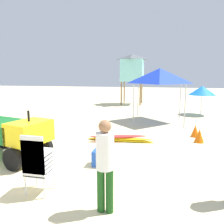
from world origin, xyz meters
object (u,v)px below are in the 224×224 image
(traffic_cone_near, at_px, (199,136))
(cooler_box, at_px, (102,158))
(traffic_cone_far, at_px, (195,131))
(stacked_plastic_chairs, at_px, (36,160))
(lifeguard_tower, at_px, (132,68))
(popup_canopy, at_px, (160,76))
(surfboard_pile, at_px, (119,138))
(utility_cart, at_px, (10,133))
(beach_umbrella_left, at_px, (202,90))
(lifeguard_near_center, at_px, (105,160))

(traffic_cone_near, relative_size, cooler_box, 1.07)
(traffic_cone_near, distance_m, traffic_cone_far, 0.74)
(stacked_plastic_chairs, bearing_deg, lifeguard_tower, 89.55)
(popup_canopy, xyz_separation_m, traffic_cone_far, (1.48, -2.73, -2.17))
(lifeguard_tower, bearing_deg, surfboard_pile, -85.35)
(surfboard_pile, bearing_deg, lifeguard_tower, 94.65)
(traffic_cone_far, bearing_deg, stacked_plastic_chairs, -126.36)
(utility_cart, bearing_deg, traffic_cone_near, 26.35)
(lifeguard_tower, height_order, beach_umbrella_left, lifeguard_tower)
(lifeguard_tower, bearing_deg, beach_umbrella_left, -40.97)
(utility_cart, relative_size, traffic_cone_near, 5.53)
(lifeguard_near_center, bearing_deg, lifeguard_tower, 95.26)
(traffic_cone_far, bearing_deg, traffic_cone_near, -87.44)
(utility_cart, xyz_separation_m, lifeguard_tower, (1.97, 13.13, 2.27))
(surfboard_pile, bearing_deg, stacked_plastic_chairs, -103.98)
(lifeguard_near_center, distance_m, lifeguard_tower, 15.26)
(beach_umbrella_left, xyz_separation_m, traffic_cone_far, (-1.12, -5.33, -1.28))
(popup_canopy, xyz_separation_m, lifeguard_tower, (-2.27, 6.82, 0.65))
(lifeguard_tower, distance_m, traffic_cone_near, 11.31)
(popup_canopy, bearing_deg, surfboard_pile, -109.27)
(surfboard_pile, height_order, traffic_cone_near, traffic_cone_near)
(beach_umbrella_left, xyz_separation_m, traffic_cone_near, (-1.09, -6.07, -1.27))
(lifeguard_near_center, distance_m, traffic_cone_near, 5.38)
(stacked_plastic_chairs, distance_m, beach_umbrella_left, 11.71)
(popup_canopy, distance_m, beach_umbrella_left, 3.78)
(surfboard_pile, relative_size, cooler_box, 5.40)
(surfboard_pile, bearing_deg, traffic_cone_near, 9.83)
(beach_umbrella_left, bearing_deg, lifeguard_tower, 139.03)
(stacked_plastic_chairs, bearing_deg, surfboard_pile, 76.02)
(lifeguard_near_center, xyz_separation_m, traffic_cone_near, (2.39, 4.77, -0.73))
(surfboard_pile, height_order, traffic_cone_far, traffic_cone_far)
(traffic_cone_far, bearing_deg, beach_umbrella_left, 78.12)
(traffic_cone_near, bearing_deg, utility_cart, -153.65)
(popup_canopy, height_order, beach_umbrella_left, popup_canopy)
(lifeguard_near_center, height_order, beach_umbrella_left, beach_umbrella_left)
(utility_cart, distance_m, stacked_plastic_chairs, 2.48)
(lifeguard_near_center, distance_m, beach_umbrella_left, 11.39)
(stacked_plastic_chairs, relative_size, traffic_cone_far, 2.68)
(surfboard_pile, relative_size, beach_umbrella_left, 1.40)
(utility_cart, distance_m, lifeguard_near_center, 3.87)
(beach_umbrella_left, bearing_deg, cooler_box, -114.70)
(surfboard_pile, bearing_deg, beach_umbrella_left, 58.77)
(traffic_cone_far, bearing_deg, surfboard_pile, -156.52)
(popup_canopy, bearing_deg, cooler_box, -103.27)
(popup_canopy, xyz_separation_m, beach_umbrella_left, (2.60, 2.60, -0.89))
(stacked_plastic_chairs, xyz_separation_m, popup_canopy, (2.38, 7.97, 1.67))
(lifeguard_near_center, bearing_deg, utility_cart, 150.17)
(beach_umbrella_left, relative_size, traffic_cone_near, 3.60)
(utility_cart, xyz_separation_m, cooler_box, (2.76, 0.07, -0.57))
(stacked_plastic_chairs, xyz_separation_m, cooler_box, (0.91, 1.72, -0.53))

